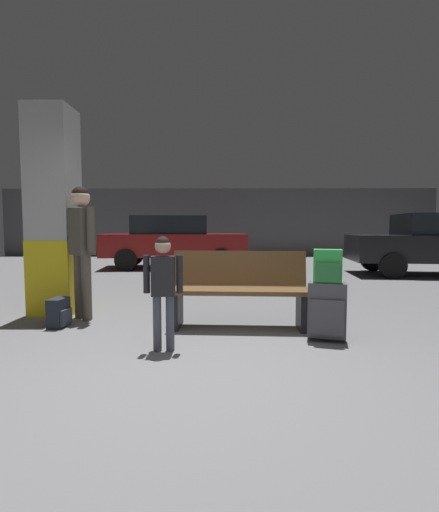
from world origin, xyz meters
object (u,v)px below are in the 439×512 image
(backpack_dark_floor, at_px, (59,313))
(parked_car_far, at_px, (173,240))
(child, at_px, (163,281))
(backpack_bright, at_px, (328,266))
(adult, at_px, (82,238))
(bench, at_px, (239,289))
(suitcase, at_px, (327,310))
(structural_pillar, at_px, (54,213))
(parked_car_side, at_px, (439,243))

(backpack_dark_floor, height_order, parked_car_far, parked_car_far)
(child, bearing_deg, backpack_dark_floor, 148.37)
(backpack_bright, relative_size, adult, 0.20)
(parked_car_far, bearing_deg, backpack_bright, -70.42)
(bench, bearing_deg, backpack_bright, -31.93)
(suitcase, distance_m, child, 1.70)
(structural_pillar, xyz_separation_m, parked_car_side, (7.57, 4.23, -0.56))
(bench, height_order, adult, adult)
(bench, relative_size, backpack_dark_floor, 4.77)
(structural_pillar, relative_size, backpack_dark_floor, 8.10)
(adult, distance_m, backpack_dark_floor, 0.97)
(structural_pillar, bearing_deg, child, -42.48)
(structural_pillar, relative_size, suitcase, 4.56)
(suitcase, height_order, parked_car_side, parked_car_side)
(structural_pillar, bearing_deg, suitcase, -20.25)
(suitcase, bearing_deg, parked_car_side, 52.32)
(structural_pillar, xyz_separation_m, bench, (2.47, -0.69, -0.92))
(parked_car_side, xyz_separation_m, parked_car_far, (-6.78, 1.74, 0.00))
(adult, xyz_separation_m, parked_car_side, (7.08, 4.56, -0.23))
(backpack_bright, bearing_deg, suitcase, 71.13)
(backpack_bright, bearing_deg, adult, 162.47)
(structural_pillar, height_order, adult, structural_pillar)
(backpack_dark_floor, bearing_deg, adult, 71.51)
(structural_pillar, bearing_deg, parked_car_far, 82.51)
(structural_pillar, bearing_deg, backpack_bright, -20.26)
(bench, xyz_separation_m, backpack_dark_floor, (-2.11, -0.05, -0.28))
(bench, height_order, child, child)
(backpack_bright, xyz_separation_m, parked_car_side, (4.22, 5.46, 0.03))
(structural_pillar, relative_size, adult, 1.64)
(bench, distance_m, backpack_bright, 1.09)
(bench, xyz_separation_m, parked_car_far, (-1.68, 6.66, 0.36))
(adult, height_order, parked_car_far, adult)
(backpack_bright, distance_m, adult, 3.01)
(parked_car_side, bearing_deg, bench, -136.05)
(suitcase, bearing_deg, backpack_bright, -108.87)
(parked_car_side, height_order, parked_car_far, same)
(adult, relative_size, parked_car_far, 0.39)
(child, bearing_deg, backpack_bright, 11.90)
(bench, distance_m, suitcase, 1.04)
(backpack_bright, xyz_separation_m, child, (-1.62, -0.34, -0.10))
(backpack_bright, height_order, parked_car_side, parked_car_side)
(bench, relative_size, child, 1.50)
(structural_pillar, relative_size, parked_car_far, 0.65)
(bench, height_order, suitcase, bench)
(backpack_bright, bearing_deg, parked_car_far, 109.58)
(suitcase, height_order, parked_car_far, parked_car_far)
(child, height_order, parked_car_side, parked_car_side)
(child, xyz_separation_m, parked_car_far, (-0.94, 7.55, 0.14))
(bench, relative_size, parked_car_far, 0.38)
(child, bearing_deg, parked_car_far, 97.09)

